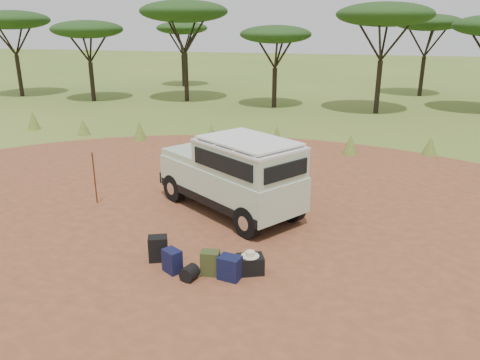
% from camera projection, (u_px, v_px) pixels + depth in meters
% --- Properties ---
extents(ground, '(140.00, 140.00, 0.00)m').
position_uv_depth(ground, '(208.00, 234.00, 11.46)').
color(ground, '#4C7028').
rests_on(ground, ground).
extents(dirt_clearing, '(23.00, 23.00, 0.01)m').
position_uv_depth(dirt_clearing, '(208.00, 234.00, 11.46)').
color(dirt_clearing, '#9B4B32').
rests_on(dirt_clearing, ground).
extents(grass_fringe, '(36.60, 1.60, 0.90)m').
position_uv_depth(grass_fringe, '(279.00, 138.00, 19.23)').
color(grass_fringe, '#4C7028').
rests_on(grass_fringe, ground).
extents(acacia_treeline, '(46.70, 13.20, 6.26)m').
position_uv_depth(acacia_treeline, '(327.00, 23.00, 27.82)').
color(acacia_treeline, black).
rests_on(acacia_treeline, ground).
extents(safari_vehicle, '(4.58, 3.90, 2.15)m').
position_uv_depth(safari_vehicle, '(233.00, 176.00, 12.48)').
color(safari_vehicle, '#B3C9AC').
rests_on(safari_vehicle, ground).
extents(walking_staff, '(0.26, 0.36, 1.61)m').
position_uv_depth(walking_staff, '(95.00, 178.00, 13.01)').
color(walking_staff, maroon).
rests_on(walking_staff, ground).
extents(backpack_black, '(0.49, 0.44, 0.56)m').
position_uv_depth(backpack_black, '(158.00, 249.00, 10.11)').
color(backpack_black, black).
rests_on(backpack_black, ground).
extents(backpack_navy, '(0.47, 0.43, 0.50)m').
position_uv_depth(backpack_navy, '(172.00, 261.00, 9.65)').
color(backpack_navy, '#13163B').
rests_on(backpack_navy, ground).
extents(backpack_olive, '(0.41, 0.32, 0.52)m').
position_uv_depth(backpack_olive, '(210.00, 263.00, 9.54)').
color(backpack_olive, '#3B401D').
rests_on(backpack_olive, ground).
extents(duffel_navy, '(0.48, 0.39, 0.49)m').
position_uv_depth(duffel_navy, '(230.00, 268.00, 9.39)').
color(duffel_navy, '#13163B').
rests_on(duffel_navy, ground).
extents(hard_case, '(0.65, 0.57, 0.39)m').
position_uv_depth(hard_case, '(250.00, 265.00, 9.62)').
color(hard_case, black).
rests_on(hard_case, ground).
extents(stuff_sack, '(0.38, 0.38, 0.31)m').
position_uv_depth(stuff_sack, '(190.00, 273.00, 9.37)').
color(stuff_sack, black).
rests_on(stuff_sack, ground).
extents(safari_hat, '(0.37, 0.37, 0.11)m').
position_uv_depth(safari_hat, '(250.00, 254.00, 9.54)').
color(safari_hat, beige).
rests_on(safari_hat, hard_case).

